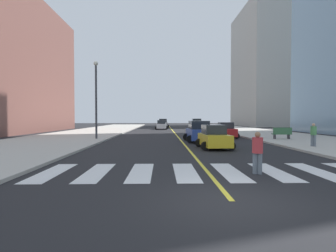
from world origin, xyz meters
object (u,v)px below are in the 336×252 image
(car_red_fifth, at_px, (226,131))
(pedestrian_crossing, at_px, (257,151))
(car_green_nearest, at_px, (197,124))
(park_bench, at_px, (282,133))
(car_yellow_second, at_px, (214,137))
(car_silver_third, at_px, (163,123))
(car_blue_fourth, at_px, (199,132))
(pedestrian_waiting_east, at_px, (313,134))
(street_lamp, at_px, (96,93))
(car_white_sixth, at_px, (162,125))

(car_red_fifth, height_order, pedestrian_crossing, car_red_fifth)
(car_green_nearest, height_order, park_bench, car_green_nearest)
(car_yellow_second, height_order, car_silver_third, car_silver_third)
(car_green_nearest, relative_size, car_silver_third, 1.03)
(car_blue_fourth, relative_size, pedestrian_waiting_east, 2.63)
(street_lamp, bearing_deg, car_white_sixth, 75.87)
(street_lamp, bearing_deg, pedestrian_waiting_east, -24.23)
(car_green_nearest, distance_m, street_lamp, 33.55)
(car_green_nearest, relative_size, park_bench, 2.52)
(car_silver_third, bearing_deg, park_bench, -72.52)
(car_blue_fourth, bearing_deg, car_yellow_second, 90.99)
(car_red_fifth, height_order, park_bench, car_red_fifth)
(car_white_sixth, xyz_separation_m, street_lamp, (-6.40, -25.44, 3.81))
(park_bench, xyz_separation_m, pedestrian_crossing, (-7.93, -15.95, 0.23))
(car_blue_fourth, bearing_deg, car_green_nearest, -99.12)
(car_red_fifth, xyz_separation_m, pedestrian_crossing, (-3.29, -19.57, 0.11))
(pedestrian_waiting_east, distance_m, street_lamp, 19.41)
(car_silver_third, height_order, street_lamp, street_lamp)
(pedestrian_crossing, bearing_deg, car_green_nearest, -71.83)
(park_bench, bearing_deg, street_lamp, 89.95)
(park_bench, bearing_deg, pedestrian_crossing, 156.17)
(car_green_nearest, height_order, car_red_fifth, car_green_nearest)
(car_green_nearest, bearing_deg, pedestrian_waiting_east, 96.40)
(car_red_fifth, distance_m, pedestrian_waiting_east, 11.30)
(pedestrian_crossing, bearing_deg, car_red_fifth, -77.13)
(car_white_sixth, xyz_separation_m, pedestrian_waiting_east, (11.00, -33.28, 0.25))
(pedestrian_crossing, bearing_deg, street_lamp, -36.20)
(pedestrian_crossing, xyz_separation_m, street_lamp, (-10.24, 16.79, 3.72))
(car_white_sixth, bearing_deg, car_yellow_second, -82.29)
(car_red_fifth, distance_m, car_white_sixth, 23.76)
(car_silver_third, distance_m, street_lamp, 36.59)
(car_silver_third, bearing_deg, car_blue_fourth, -85.08)
(car_yellow_second, xyz_separation_m, car_white_sixth, (-3.83, 33.16, 0.03))
(car_red_fifth, bearing_deg, pedestrian_waiting_east, 112.41)
(car_blue_fourth, bearing_deg, street_lamp, -14.65)
(car_green_nearest, distance_m, car_silver_third, 8.86)
(park_bench, xyz_separation_m, street_lamp, (-18.16, 0.84, 3.94))
(street_lamp, bearing_deg, pedestrian_crossing, -58.63)
(car_blue_fourth, xyz_separation_m, park_bench, (8.26, 1.32, -0.21))
(car_green_nearest, height_order, pedestrian_waiting_east, car_green_nearest)
(car_green_nearest, height_order, car_white_sixth, car_green_nearest)
(car_silver_third, relative_size, car_blue_fourth, 1.01)
(car_white_sixth, relative_size, pedestrian_waiting_east, 2.38)
(car_red_fifth, relative_size, car_white_sixth, 0.98)
(car_red_fifth, relative_size, street_lamp, 0.51)
(car_yellow_second, distance_m, park_bench, 10.50)
(car_blue_fourth, xyz_separation_m, pedestrian_waiting_east, (7.50, -5.68, 0.17))
(park_bench, height_order, street_lamp, street_lamp)
(street_lamp, bearing_deg, car_silver_third, 79.36)
(car_green_nearest, distance_m, park_bench, 31.53)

